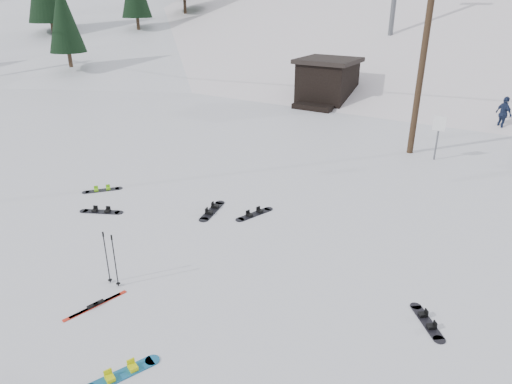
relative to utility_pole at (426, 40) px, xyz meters
The scene contains 17 objects.
ground 14.90m from the utility_pole, 98.13° to the right, with size 200.00×200.00×0.00m, color silver.
ski_slope 44.31m from the utility_pole, 92.79° to the left, with size 60.00×75.00×45.00m, color white.
ridge_left 53.35m from the utility_pole, 138.18° to the left, with size 34.00×85.00×38.00m, color silver.
treeline_left 44.65m from the utility_pole, 144.16° to the left, with size 20.00×64.00×10.00m, color black, non-canonical shape.
treeline_crest 72.18m from the utility_pole, 91.59° to the left, with size 50.00×6.00×10.00m, color black, non-canonical shape.
utility_pole is the anchor object (origin of this frame).
trail_sign 3.60m from the utility_pole, 21.04° to the right, with size 0.50×0.09×1.85m.
lift_hut 10.40m from the utility_pole, 135.24° to the left, with size 3.40×4.10×2.75m.
hero_snowboard 16.26m from the utility_pole, 94.29° to the right, with size 0.73×1.38×0.10m.
hero_skis 15.48m from the utility_pole, 102.38° to the right, with size 0.42×1.48×0.08m.
ski_poles 14.60m from the utility_pole, 104.21° to the right, with size 0.38×0.10×1.37m.
board_scatter_a 13.82m from the utility_pole, 121.43° to the right, with size 1.31×0.76×0.10m.
board_scatter_b 11.01m from the utility_pole, 112.58° to the right, with size 0.59×1.56×0.11m.
board_scatter_c 13.62m from the utility_pole, 129.32° to the right, with size 0.97×1.11×0.10m.
board_scatter_d 12.50m from the utility_pole, 73.88° to the right, with size 0.91×1.09×0.09m.
board_scatter_f 10.20m from the utility_pole, 106.35° to the right, with size 0.64×1.39×0.10m.
skier_navy 7.59m from the utility_pole, 62.87° to the left, with size 1.01×0.42×1.73m, color #1C2746.
Camera 1 is at (6.18, -5.58, 6.36)m, focal length 32.00 mm.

